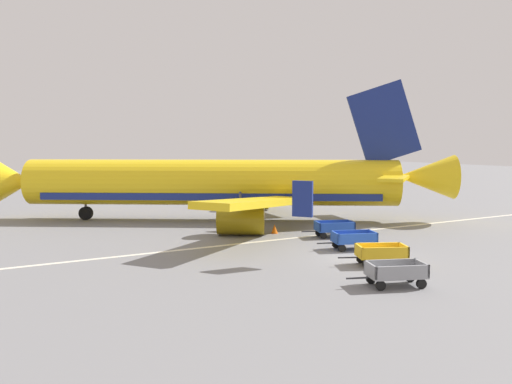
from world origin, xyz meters
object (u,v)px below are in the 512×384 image
baggage_cart_third_in_row (354,239)px  traffic_cone_near_plane (275,229)px  baggage_cart_second_in_row (381,254)px  baggage_cart_fourth_in_row (334,228)px  airplane (224,184)px  baggage_cart_nearest (396,273)px

baggage_cart_third_in_row → traffic_cone_near_plane: size_ratio=5.66×
baggage_cart_second_in_row → baggage_cart_third_in_row: same height
baggage_cart_second_in_row → baggage_cart_fourth_in_row: bearing=69.3°
baggage_cart_fourth_in_row → baggage_cart_third_in_row: bearing=-111.6°
airplane → baggage_cart_third_in_row: size_ratio=9.38×
baggage_cart_second_in_row → traffic_cone_near_plane: size_ratio=5.57×
baggage_cart_fourth_in_row → traffic_cone_near_plane: bearing=131.3°
airplane → baggage_cart_fourth_in_row: size_ratio=9.38×
traffic_cone_near_plane → airplane: bearing=93.6°
baggage_cart_nearest → baggage_cart_fourth_in_row: (5.14, 11.07, 0.00)m
airplane → baggage_cart_third_in_row: 14.51m
baggage_cart_nearest → baggage_cart_second_in_row: 4.01m
baggage_cart_nearest → baggage_cart_second_in_row: same height
baggage_cart_second_in_row → baggage_cart_third_in_row: bearing=70.2°
baggage_cart_nearest → baggage_cart_third_in_row: (3.61, 7.21, 0.00)m
baggage_cart_nearest → traffic_cone_near_plane: baggage_cart_nearest is taller
baggage_cart_third_in_row → traffic_cone_near_plane: baggage_cart_third_in_row is taller
baggage_cart_second_in_row → traffic_cone_near_plane: (0.13, 10.92, -0.28)m
baggage_cart_nearest → airplane: bearing=84.9°
baggage_cart_fourth_in_row → traffic_cone_near_plane: 4.24m
baggage_cart_third_in_row → baggage_cart_fourth_in_row: bearing=68.4°
airplane → traffic_cone_near_plane: 7.67m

